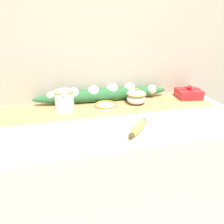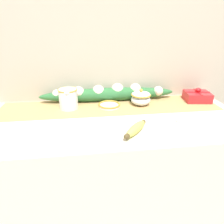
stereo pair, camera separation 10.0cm
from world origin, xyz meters
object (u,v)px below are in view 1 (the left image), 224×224
object	(u,v)px
sugar_bowl	(136,97)
gift_box	(189,93)
cream_pitcher	(64,100)
banana	(138,128)
spoon	(174,117)
small_dish	(106,105)

from	to	relation	value
sugar_bowl	gift_box	distance (m)	0.38
cream_pitcher	banana	distance (m)	0.46
sugar_bowl	spoon	xyz separation A→B (m)	(0.13, -0.24, -0.04)
cream_pitcher	spoon	world-z (taller)	cream_pitcher
gift_box	banana	bearing A→B (deg)	-144.26
spoon	small_dish	bearing A→B (deg)	176.61
gift_box	spoon	bearing A→B (deg)	-134.08
cream_pitcher	spoon	size ratio (longest dim) A/B	0.85
small_dish	spoon	bearing A→B (deg)	-35.72
banana	sugar_bowl	bearing A→B (deg)	71.35
small_dish	spoon	size ratio (longest dim) A/B	0.83
cream_pitcher	gift_box	distance (m)	0.81
small_dish	banana	bearing A→B (deg)	-75.70
small_dish	cream_pitcher	bearing A→B (deg)	177.48
spoon	cream_pitcher	bearing A→B (deg)	-171.03
cream_pitcher	sugar_bowl	xyz separation A→B (m)	(0.43, -0.00, -0.02)
spoon	gift_box	xyz separation A→B (m)	(0.25, 0.26, 0.03)
small_dish	banana	size ratio (longest dim) A/B	0.81
cream_pitcher	sugar_bowl	world-z (taller)	cream_pitcher
sugar_bowl	small_dish	world-z (taller)	sugar_bowl
small_dish	spoon	distance (m)	0.39
gift_box	small_dish	bearing A→B (deg)	-177.05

